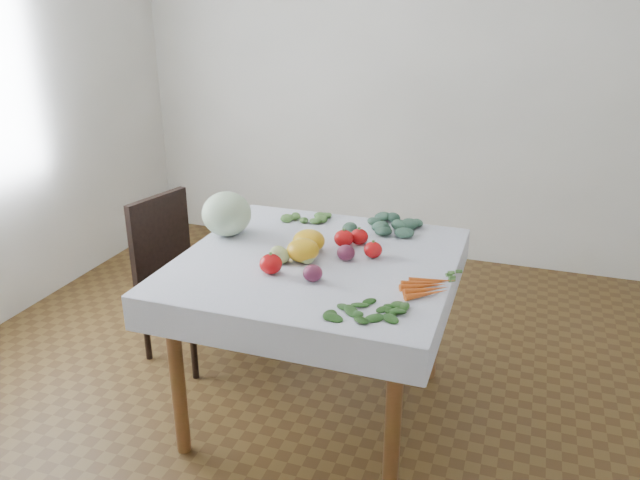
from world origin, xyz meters
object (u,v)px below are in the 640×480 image
at_px(table, 317,281).
at_px(carrot_bunch, 426,287).
at_px(chair, 176,267).
at_px(cabbage, 227,214).
at_px(heirloom_back, 309,241).

xyz_separation_m(table, carrot_bunch, (0.48, -0.15, 0.12)).
bearing_deg(table, carrot_bunch, -17.09).
relative_size(table, chair, 1.18).
relative_size(chair, cabbage, 3.80).
bearing_deg(cabbage, carrot_bunch, -16.10).
distance_m(heirloom_back, carrot_bunch, 0.58).
bearing_deg(table, chair, 163.22).
bearing_deg(heirloom_back, carrot_bunch, -21.15).
xyz_separation_m(cabbage, carrot_bunch, (0.96, -0.28, -0.09)).
distance_m(table, cabbage, 0.54).
height_order(table, carrot_bunch, carrot_bunch).
bearing_deg(chair, table, -16.78).
xyz_separation_m(heirloom_back, carrot_bunch, (0.54, -0.21, -0.03)).
bearing_deg(carrot_bunch, chair, 163.10).
relative_size(table, carrot_bunch, 4.47).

